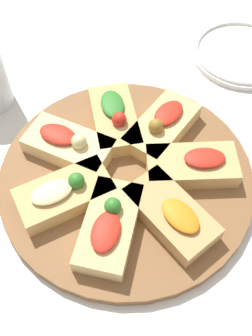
# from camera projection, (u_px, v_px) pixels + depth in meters

# --- Properties ---
(ground_plane) EXTENTS (3.00, 3.00, 0.00)m
(ground_plane) POSITION_uv_depth(u_px,v_px,m) (126.00, 179.00, 0.63)
(ground_plane) COLOR silver
(serving_board) EXTENTS (0.40, 0.40, 0.02)m
(serving_board) POSITION_uv_depth(u_px,v_px,m) (126.00, 176.00, 0.62)
(serving_board) COLOR brown
(serving_board) RESTS_ON ground_plane
(focaccia_slice_0) EXTENTS (0.13, 0.15, 0.05)m
(focaccia_slice_0) POSITION_uv_depth(u_px,v_px,m) (68.00, 145.00, 0.62)
(focaccia_slice_0) COLOR #E5C689
(focaccia_slice_0) RESTS_ON serving_board
(focaccia_slice_1) EXTENTS (0.11, 0.15, 0.05)m
(focaccia_slice_1) POSITION_uv_depth(u_px,v_px,m) (64.00, 193.00, 0.57)
(focaccia_slice_1) COLOR tan
(focaccia_slice_1) RESTS_ON serving_board
(focaccia_slice_2) EXTENTS (0.15, 0.11, 0.05)m
(focaccia_slice_2) POSITION_uv_depth(u_px,v_px,m) (109.00, 226.00, 0.54)
(focaccia_slice_2) COLOR #DBB775
(focaccia_slice_2) RESTS_ON serving_board
(focaccia_slice_3) EXTENTS (0.15, 0.13, 0.04)m
(focaccia_slice_3) POSITION_uv_depth(u_px,v_px,m) (171.00, 214.00, 0.55)
(focaccia_slice_3) COLOR tan
(focaccia_slice_3) RESTS_ON serving_board
(focaccia_slice_4) EXTENTS (0.08, 0.14, 0.04)m
(focaccia_slice_4) POSITION_uv_depth(u_px,v_px,m) (193.00, 165.00, 0.60)
(focaccia_slice_4) COLOR tan
(focaccia_slice_4) RESTS_ON serving_board
(focaccia_slice_5) EXTENTS (0.15, 0.15, 0.05)m
(focaccia_slice_5) POSITION_uv_depth(u_px,v_px,m) (162.00, 126.00, 0.64)
(focaccia_slice_5) COLOR #DBB775
(focaccia_slice_5) RESTS_ON serving_board
(focaccia_slice_6) EXTENTS (0.14, 0.08, 0.05)m
(focaccia_slice_6) POSITION_uv_depth(u_px,v_px,m) (114.00, 118.00, 0.65)
(focaccia_slice_6) COLOR tan
(focaccia_slice_6) RESTS_ON serving_board
(plate_left) EXTENTS (0.20, 0.20, 0.02)m
(plate_left) POSITION_uv_depth(u_px,v_px,m) (242.00, 53.00, 0.79)
(plate_left) COLOR white
(plate_left) RESTS_ON ground_plane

